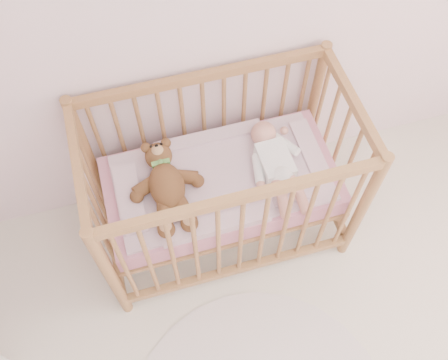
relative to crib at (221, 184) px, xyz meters
name	(u,v)px	position (x,y,z in m)	size (l,w,h in m)	color
crib	(221,184)	(0.00, 0.00, 0.00)	(1.36, 0.76, 1.00)	#AA7F48
mattress	(221,185)	(0.00, 0.00, -0.01)	(1.22, 0.62, 0.13)	pink
blanket	(221,178)	(0.00, 0.00, 0.06)	(1.10, 0.58, 0.06)	pink
baby	(275,161)	(0.28, -0.02, 0.14)	(0.29, 0.60, 0.15)	white
teddy_bear	(167,186)	(-0.29, -0.02, 0.15)	(0.39, 0.56, 0.16)	brown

